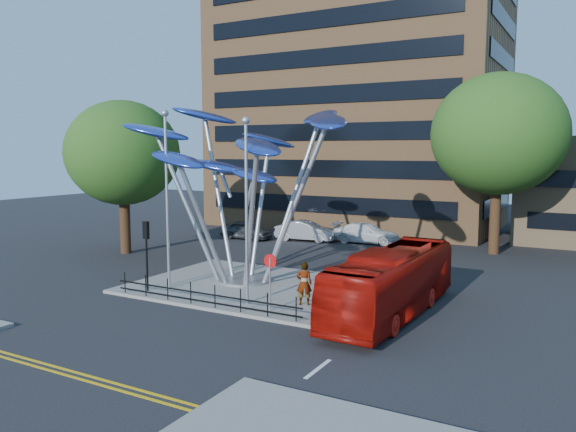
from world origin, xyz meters
The scene contains 18 objects.
ground centered at (0.00, 0.00, 0.00)m, with size 120.00×120.00×0.00m, color black.
traffic_island centered at (-1.00, 6.00, 0.07)m, with size 12.00×9.00×0.15m, color slate.
double_yellow_near centered at (0.00, -6.00, 0.01)m, with size 40.00×0.12×0.01m, color gold.
double_yellow_far centered at (0.00, -6.30, 0.01)m, with size 40.00×0.12×0.01m, color gold.
brick_tower centered at (-6.00, 32.00, 15.00)m, with size 25.00×15.00×30.00m, color #9A6B43.
tree_right centered at (8.00, 22.00, 8.04)m, with size 8.80×8.80×12.11m.
tree_left centered at (-14.00, 10.00, 6.79)m, with size 7.60×7.60×10.32m.
leaf_sculpture centered at (-2.07, 6.68, 6.87)m, with size 12.72×9.54×9.51m.
street_lamp_left centered at (-4.50, 3.50, 5.36)m, with size 0.36×0.36×8.80m.
street_lamp_right centered at (0.50, 3.00, 5.09)m, with size 0.36×0.36×8.30m.
traffic_light_island centered at (-5.00, 2.50, 2.61)m, with size 0.28×0.18×3.42m.
no_entry_sign_island centered at (2.00, 2.52, 1.82)m, with size 0.60×0.10×2.45m.
pedestrian_railing_front centered at (-1.00, 1.70, 0.55)m, with size 10.00×0.06×1.00m.
red_bus centered at (6.60, 4.90, 1.42)m, with size 2.39×10.20×2.84m, color #9C0E07.
pedestrian centered at (2.86, 4.01, 1.12)m, with size 0.71×0.46×1.94m, color gray.
parked_car_left centered at (-10.17, 19.13, 0.72)m, with size 1.70×4.23×1.44m, color #3D3F44.
parked_car_mid centered at (-5.67, 20.65, 0.77)m, with size 1.64×4.70×1.55m, color #B3B5BC.
parked_car_right centered at (-1.17, 22.00, 0.74)m, with size 2.08×5.13×1.49m, color silver.
Camera 1 is at (14.10, -17.61, 6.99)m, focal length 35.00 mm.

